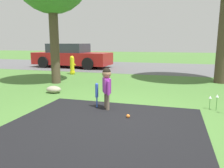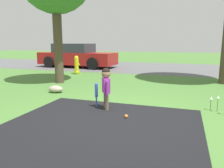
{
  "view_description": "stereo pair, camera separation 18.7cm",
  "coord_description": "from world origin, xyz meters",
  "px_view_note": "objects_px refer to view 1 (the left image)",
  "views": [
    {
      "loc": [
        1.1,
        -3.86,
        1.42
      ],
      "look_at": [
        -0.29,
        0.88,
        0.48
      ],
      "focal_mm": 35.0,
      "sensor_mm": 36.0,
      "label": 1
    },
    {
      "loc": [
        1.28,
        -3.8,
        1.42
      ],
      "look_at": [
        -0.29,
        0.88,
        0.48
      ],
      "focal_mm": 35.0,
      "sensor_mm": 36.0,
      "label": 2
    }
  ],
  "objects_px": {
    "child": "(107,83)",
    "parked_car": "(71,56)",
    "sports_ball": "(128,116)",
    "fire_hydrant": "(72,65)",
    "baseball_bat": "(97,92)"
  },
  "relations": [
    {
      "from": "child",
      "to": "sports_ball",
      "type": "distance_m",
      "value": 0.9
    },
    {
      "from": "child",
      "to": "parked_car",
      "type": "height_order",
      "value": "parked_car"
    },
    {
      "from": "fire_hydrant",
      "to": "parked_car",
      "type": "bearing_deg",
      "value": 117.46
    },
    {
      "from": "sports_ball",
      "to": "parked_car",
      "type": "xyz_separation_m",
      "value": [
        -5.03,
        7.64,
        0.61
      ]
    },
    {
      "from": "baseball_bat",
      "to": "sports_ball",
      "type": "bearing_deg",
      "value": -30.16
    },
    {
      "from": "child",
      "to": "fire_hydrant",
      "type": "height_order",
      "value": "child"
    },
    {
      "from": "baseball_bat",
      "to": "sports_ball",
      "type": "height_order",
      "value": "baseball_bat"
    },
    {
      "from": "sports_ball",
      "to": "parked_car",
      "type": "relative_size",
      "value": 0.02
    },
    {
      "from": "child",
      "to": "baseball_bat",
      "type": "bearing_deg",
      "value": -129.27
    },
    {
      "from": "baseball_bat",
      "to": "sports_ball",
      "type": "relative_size",
      "value": 7.78
    },
    {
      "from": "fire_hydrant",
      "to": "parked_car",
      "type": "relative_size",
      "value": 0.18
    },
    {
      "from": "baseball_bat",
      "to": "fire_hydrant",
      "type": "bearing_deg",
      "value": 122.17
    },
    {
      "from": "child",
      "to": "sports_ball",
      "type": "bearing_deg",
      "value": 22.31
    },
    {
      "from": "baseball_bat",
      "to": "parked_car",
      "type": "bearing_deg",
      "value": 120.5
    },
    {
      "from": "fire_hydrant",
      "to": "baseball_bat",
      "type": "bearing_deg",
      "value": -57.83
    }
  ]
}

